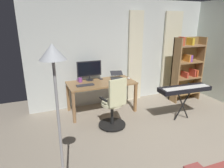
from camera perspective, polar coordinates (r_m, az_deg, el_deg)
ground_plane at (r=3.49m, az=25.77°, el=-20.84°), size 7.67×7.67×0.00m
back_room_partition at (r=5.21m, az=3.29°, el=9.14°), size 4.86×0.10×2.60m
curtain_left_panel at (r=5.91m, az=16.67°, el=8.13°), size 0.55×0.06×2.33m
curtain_right_panel at (r=5.27m, az=6.70°, el=7.65°), size 0.39×0.06×2.33m
desk at (r=4.60m, az=-3.10°, el=-0.45°), size 1.54×0.74×0.73m
office_chair at (r=3.92m, az=0.58°, el=-6.30°), size 0.56×0.56×1.06m
computer_monitor at (r=4.67m, az=-6.59°, el=4.24°), size 0.58×0.18×0.46m
computer_keyboard at (r=4.34m, az=-7.74°, el=-0.34°), size 0.38×0.12×0.02m
laptop at (r=4.83m, az=1.40°, el=2.18°), size 0.36×0.38×0.16m
computer_mouse at (r=4.82m, az=4.80°, el=1.64°), size 0.06×0.10×0.04m
cell_phone_by_monitor at (r=4.83m, az=-3.34°, el=1.56°), size 0.09×0.15×0.01m
mug_tea at (r=4.62m, az=-9.19°, el=1.15°), size 0.13×0.09×0.10m
bookshelf at (r=5.64m, az=20.66°, el=4.06°), size 0.82×0.30×1.71m
piano_keyboard at (r=4.44m, az=20.25°, el=-1.48°), size 1.16×0.39×0.77m
floor_lamp at (r=2.03m, az=-16.00°, el=-0.74°), size 0.28×0.28×1.88m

